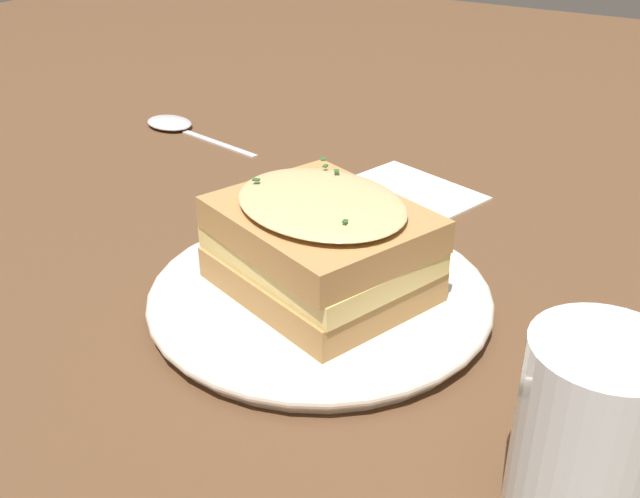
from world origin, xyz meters
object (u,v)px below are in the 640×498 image
(water_glass, at_px, (589,434))
(spoon, at_px, (175,125))
(sandwich, at_px, (320,244))
(napkin, at_px, (406,192))
(dinner_plate, at_px, (320,296))

(water_glass, bearing_deg, spoon, 148.62)
(sandwich, xyz_separation_m, water_glass, (0.20, -0.09, -0.00))
(water_glass, bearing_deg, napkin, 127.76)
(water_glass, relative_size, napkin, 0.81)
(dinner_plate, bearing_deg, sandwich, -27.39)
(water_glass, height_order, spoon, water_glass)
(dinner_plate, height_order, water_glass, water_glass)
(dinner_plate, xyz_separation_m, spoon, (-0.34, 0.24, -0.01))
(dinner_plate, distance_m, water_glass, 0.23)
(water_glass, xyz_separation_m, napkin, (-0.24, 0.31, -0.05))
(napkin, bearing_deg, dinner_plate, -81.34)
(sandwich, bearing_deg, spoon, 145.09)
(water_glass, distance_m, napkin, 0.39)
(dinner_plate, distance_m, sandwich, 0.04)
(water_glass, distance_m, spoon, 0.64)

